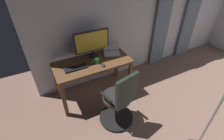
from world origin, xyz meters
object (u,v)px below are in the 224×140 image
laptop (112,50)px  mug_coffee (96,60)px  computer_mouse (103,65)px  computer_monitor (92,42)px  desk (93,67)px  office_chair (120,101)px  computer_keyboard (76,68)px

laptop → mug_coffee: laptop is taller
computer_mouse → computer_monitor: bearing=-87.2°
desk → laptop: (-0.44, -0.13, 0.16)m
office_chair → laptop: size_ratio=2.57×
office_chair → laptop: bearing=57.7°
computer_monitor → laptop: computer_monitor is taller
computer_monitor → mug_coffee: bearing=81.3°
laptop → mug_coffee: (0.39, 0.18, -0.00)m
desk → computer_mouse: (-0.11, 0.20, 0.13)m
office_chair → computer_mouse: 0.66m
computer_keyboard → computer_mouse: size_ratio=3.73×
mug_coffee → computer_monitor: bearing=-98.7°
computer_keyboard → laptop: bearing=-166.0°
computer_monitor → computer_mouse: bearing=92.8°
computer_keyboard → laptop: 0.78m
computer_mouse → mug_coffee: 0.16m
computer_monitor → computer_keyboard: bearing=32.4°
office_chair → computer_monitor: computer_monitor is taller
laptop → computer_monitor: bearing=9.3°
office_chair → computer_mouse: office_chair is taller
desk → laptop: bearing=-164.0°
computer_monitor → mug_coffee: computer_monitor is taller
computer_monitor → mug_coffee: 0.34m
computer_keyboard → laptop: laptop is taller
office_chair → computer_mouse: (-0.01, -0.59, 0.30)m
office_chair → computer_mouse: size_ratio=10.21×
computer_monitor → computer_keyboard: (0.40, 0.26, -0.26)m
office_chair → computer_keyboard: size_ratio=2.74×
desk → office_chair: bearing=97.0°
office_chair → computer_keyboard: (0.41, -0.73, 0.29)m
desk → computer_mouse: 0.26m
office_chair → computer_keyboard: bearing=107.4°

